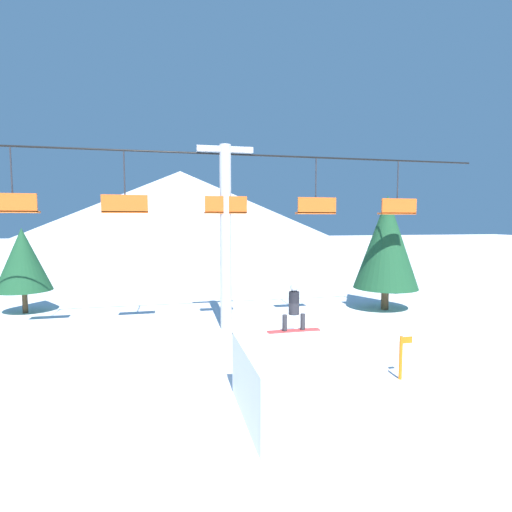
{
  "coord_description": "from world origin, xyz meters",
  "views": [
    {
      "loc": [
        -3.75,
        -9.29,
        4.72
      ],
      "look_at": [
        -0.65,
        4.27,
        3.5
      ],
      "focal_mm": 28.0,
      "sensor_mm": 36.0,
      "label": 1
    }
  ],
  "objects_px": {
    "snow_ramp": "(299,381)",
    "trail_marker": "(401,356)",
    "snowboarder": "(294,308)",
    "pine_tree_near": "(387,242)"
  },
  "relations": [
    {
      "from": "snow_ramp",
      "to": "trail_marker",
      "type": "relative_size",
      "value": 2.56
    },
    {
      "from": "pine_tree_near",
      "to": "trail_marker",
      "type": "relative_size",
      "value": 4.63
    },
    {
      "from": "pine_tree_near",
      "to": "trail_marker",
      "type": "bearing_deg",
      "value": -118.05
    },
    {
      "from": "snowboarder",
      "to": "trail_marker",
      "type": "bearing_deg",
      "value": 1.18
    },
    {
      "from": "snow_ramp",
      "to": "snowboarder",
      "type": "relative_size",
      "value": 2.26
    },
    {
      "from": "snow_ramp",
      "to": "trail_marker",
      "type": "height_order",
      "value": "snow_ramp"
    },
    {
      "from": "trail_marker",
      "to": "snowboarder",
      "type": "bearing_deg",
      "value": -178.82
    },
    {
      "from": "snowboarder",
      "to": "trail_marker",
      "type": "relative_size",
      "value": 1.13
    },
    {
      "from": "snowboarder",
      "to": "pine_tree_near",
      "type": "relative_size",
      "value": 0.24
    },
    {
      "from": "trail_marker",
      "to": "pine_tree_near",
      "type": "bearing_deg",
      "value": 61.95
    }
  ]
}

